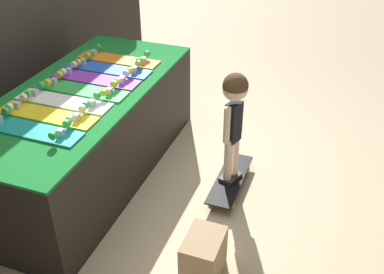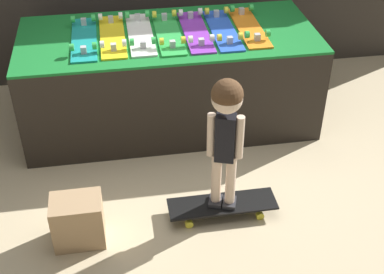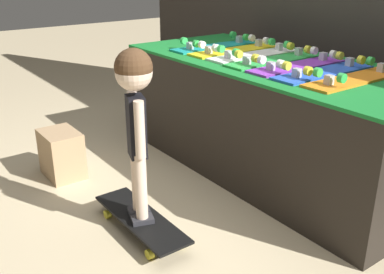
# 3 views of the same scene
# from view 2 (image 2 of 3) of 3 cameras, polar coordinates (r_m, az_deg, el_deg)

# --- Properties ---
(ground_plane) EXTENTS (16.00, 16.00, 0.00)m
(ground_plane) POSITION_cam_2_polar(r_m,az_deg,el_deg) (3.99, -1.13, -3.02)
(ground_plane) COLOR beige
(display_rack) EXTENTS (2.26, 0.99, 0.77)m
(display_rack) POSITION_cam_2_polar(r_m,az_deg,el_deg) (4.30, -2.44, 6.29)
(display_rack) COLOR black
(display_rack) RESTS_ON ground_plane
(skateboard_teal_on_rack) EXTENTS (0.19, 0.74, 0.09)m
(skateboard_teal_on_rack) POSITION_cam_2_polar(r_m,az_deg,el_deg) (4.09, -11.45, 10.32)
(skateboard_teal_on_rack) COLOR teal
(skateboard_teal_on_rack) RESTS_ON display_rack
(skateboard_yellow_on_rack) EXTENTS (0.19, 0.74, 0.09)m
(skateboard_yellow_on_rack) POSITION_cam_2_polar(r_m,az_deg,el_deg) (4.09, -8.50, 10.68)
(skateboard_yellow_on_rack) COLOR yellow
(skateboard_yellow_on_rack) RESTS_ON display_rack
(skateboard_white_on_rack) EXTENTS (0.19, 0.74, 0.09)m
(skateboard_white_on_rack) POSITION_cam_2_polar(r_m,az_deg,el_deg) (4.10, -5.54, 10.98)
(skateboard_white_on_rack) COLOR white
(skateboard_white_on_rack) RESTS_ON display_rack
(skateboard_green_on_rack) EXTENTS (0.19, 0.74, 0.09)m
(skateboard_green_on_rack) POSITION_cam_2_polar(r_m,az_deg,el_deg) (4.10, -2.55, 11.07)
(skateboard_green_on_rack) COLOR green
(skateboard_green_on_rack) RESTS_ON display_rack
(skateboard_purple_on_rack) EXTENTS (0.19, 0.74, 0.09)m
(skateboard_purple_on_rack) POSITION_cam_2_polar(r_m,az_deg,el_deg) (4.12, 0.39, 11.29)
(skateboard_purple_on_rack) COLOR purple
(skateboard_purple_on_rack) RESTS_ON display_rack
(skateboard_blue_on_rack) EXTENTS (0.19, 0.74, 0.09)m
(skateboard_blue_on_rack) POSITION_cam_2_polar(r_m,az_deg,el_deg) (4.16, 3.30, 11.43)
(skateboard_blue_on_rack) COLOR blue
(skateboard_blue_on_rack) RESTS_ON display_rack
(skateboard_orange_on_rack) EXTENTS (0.19, 0.74, 0.09)m
(skateboard_orange_on_rack) POSITION_cam_2_polar(r_m,az_deg,el_deg) (4.22, 6.08, 11.68)
(skateboard_orange_on_rack) COLOR orange
(skateboard_orange_on_rack) RESTS_ON display_rack
(skateboard_on_floor) EXTENTS (0.72, 0.21, 0.09)m
(skateboard_on_floor) POSITION_cam_2_polar(r_m,az_deg,el_deg) (3.56, 3.25, -7.25)
(skateboard_on_floor) COLOR black
(skateboard_on_floor) RESTS_ON ground_plane
(child) EXTENTS (0.21, 0.19, 0.93)m
(child) POSITION_cam_2_polar(r_m,az_deg,el_deg) (3.14, 3.65, 1.65)
(child) COLOR #2D2D33
(child) RESTS_ON skateboard_on_floor
(storage_box) EXTENTS (0.31, 0.23, 0.32)m
(storage_box) POSITION_cam_2_polar(r_m,az_deg,el_deg) (3.40, -12.06, -8.72)
(storage_box) COLOR tan
(storage_box) RESTS_ON ground_plane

